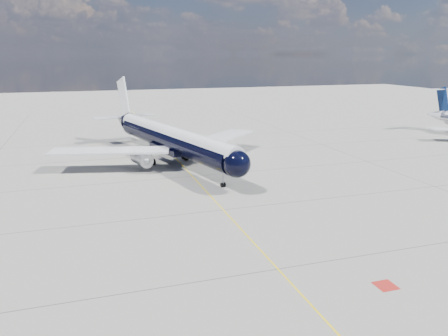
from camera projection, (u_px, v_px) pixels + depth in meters
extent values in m
plane|color=gray|center=(185.00, 168.00, 68.54)|extent=(320.00, 320.00, 0.00)
cube|color=yellow|center=(192.00, 176.00, 63.94)|extent=(0.16, 160.00, 0.01)
cube|color=maroon|center=(386.00, 286.00, 33.70)|extent=(1.60, 1.60, 0.01)
cylinder|color=black|center=(172.00, 140.00, 70.24)|extent=(12.48, 35.10, 3.54)
sphere|color=black|center=(237.00, 164.00, 55.06)|extent=(4.33, 4.33, 3.54)
cone|color=black|center=(124.00, 120.00, 87.93)|extent=(5.09, 7.21, 3.54)
cylinder|color=silver|center=(172.00, 135.00, 70.02)|extent=(12.20, 36.70, 2.76)
cube|color=black|center=(238.00, 160.00, 54.78)|extent=(2.45, 1.65, 0.51)
cube|color=silver|center=(110.00, 151.00, 66.49)|extent=(18.47, 8.60, 0.30)
cube|color=silver|center=(219.00, 138.00, 76.69)|extent=(16.27, 15.57, 0.30)
cube|color=black|center=(172.00, 148.00, 70.57)|extent=(6.16, 10.00, 0.93)
cylinder|color=#B6B6BD|center=(142.00, 159.00, 66.05)|extent=(3.11, 4.67, 2.09)
cylinder|color=#B6B6BD|center=(210.00, 150.00, 72.36)|extent=(3.11, 4.67, 2.09)
sphere|color=gray|center=(147.00, 161.00, 64.46)|extent=(1.25, 1.25, 1.02)
sphere|color=gray|center=(216.00, 152.00, 70.77)|extent=(1.25, 1.25, 1.02)
cube|color=silver|center=(141.00, 154.00, 66.02)|extent=(0.96, 2.93, 1.02)
cube|color=silver|center=(210.00, 145.00, 72.34)|extent=(0.96, 2.93, 1.02)
cube|color=silver|center=(123.00, 97.00, 86.35)|extent=(1.80, 5.78, 7.94)
cube|color=silver|center=(124.00, 116.00, 87.74)|extent=(12.46, 5.98, 0.20)
cylinder|color=gray|center=(223.00, 179.00, 58.41)|extent=(0.20, 0.20, 1.96)
cylinder|color=black|center=(222.00, 185.00, 58.53)|extent=(0.33, 0.67, 0.65)
cylinder|color=black|center=(224.00, 185.00, 58.72)|extent=(0.33, 0.67, 0.65)
cylinder|color=gray|center=(152.00, 157.00, 70.50)|extent=(0.30, 0.30, 1.77)
cylinder|color=gray|center=(185.00, 153.00, 73.60)|extent=(0.30, 0.30, 1.77)
cylinder|color=black|center=(153.00, 162.00, 70.27)|extent=(0.67, 1.10, 1.02)
cylinder|color=black|center=(151.00, 161.00, 71.10)|extent=(0.67, 1.10, 1.02)
cylinder|color=black|center=(186.00, 157.00, 73.37)|extent=(0.67, 1.10, 1.02)
cylinder|color=black|center=(183.00, 156.00, 74.21)|extent=(0.67, 1.10, 1.02)
cone|color=silver|center=(436.00, 115.00, 103.18)|extent=(3.05, 5.14, 2.67)
cylinder|color=#B6B6BD|center=(448.00, 118.00, 97.54)|extent=(1.72, 3.27, 1.48)
cube|color=#0A1C46|center=(443.00, 100.00, 100.91)|extent=(0.56, 4.17, 6.07)
cube|color=silver|center=(442.00, 89.00, 100.84)|extent=(8.05, 2.58, 0.16)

